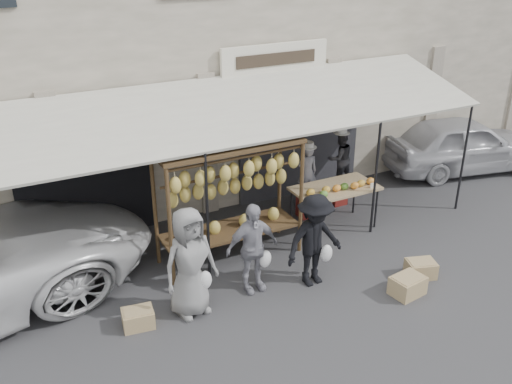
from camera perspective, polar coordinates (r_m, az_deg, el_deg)
ground_plane at (r=9.67m, az=3.63°, el=-10.20°), size 90.00×90.00×0.00m
shophouse at (r=14.01m, az=-10.14°, el=16.72°), size 24.00×6.15×7.30m
awning at (r=10.37m, az=-2.40°, el=8.19°), size 10.00×2.35×2.92m
banana_rack at (r=9.91m, az=-2.59°, el=1.21°), size 2.60×0.90×2.24m
produce_table at (r=11.33m, az=8.06°, el=0.28°), size 1.70×0.90×1.04m
vendor_left at (r=11.72m, az=5.14°, el=2.01°), size 0.47×0.36×1.15m
vendor_right at (r=12.35m, az=8.39°, el=3.35°), size 0.59×0.47×1.21m
customer_left at (r=8.83m, az=-6.65°, el=-7.02°), size 0.97×0.72×1.81m
customer_mid at (r=9.37m, az=-0.40°, el=-5.62°), size 0.93×0.40×1.58m
customer_right at (r=9.56m, az=5.87°, el=-4.85°), size 1.11×0.69×1.66m
stool_left at (r=12.05m, az=5.00°, el=-1.47°), size 0.37×0.37×0.44m
stool_right at (r=12.68m, az=8.16°, el=-0.17°), size 0.35×0.35×0.46m
crate_near_a at (r=9.90m, az=14.91°, el=-9.04°), size 0.59×0.48×0.32m
crate_near_b at (r=10.44m, az=16.15°, el=-7.39°), size 0.58×0.50×0.29m
crate_far at (r=9.08m, az=-11.70°, el=-12.28°), size 0.51×0.42×0.28m
sedan at (r=15.07m, az=20.05°, el=4.54°), size 4.31×2.45×1.38m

